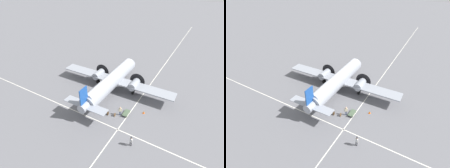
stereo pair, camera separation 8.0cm
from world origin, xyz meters
The scene contains 10 objects.
ground_plane centered at (0.00, 0.00, 0.00)m, with size 300.00×300.00×0.00m, color slate.
apron_line_eastwest centered at (0.00, -6.04, 0.00)m, with size 120.00×0.16×0.01m.
apron_line_northsouth centered at (-8.59, 0.00, 0.00)m, with size 0.16×120.00×0.01m.
airliner_main centered at (0.46, 0.01, 2.64)m, with size 19.89×24.78×6.17m.
crew_foreground centered at (-10.25, -9.07, 1.09)m, with size 0.39×0.54×1.73m.
passenger_boarding centered at (-5.43, -4.80, 1.07)m, with size 0.41×0.49×1.75m.
suitcase_near_door centered at (-6.47, -2.92, 0.30)m, with size 0.40×0.19×0.63m.
suitcase_upright_spare centered at (-6.17, -4.12, 0.31)m, with size 0.35×0.15×0.65m.
baggage_cart centered at (-4.74, -5.62, 0.27)m, with size 1.87×1.01×0.56m.
traffic_cone centered at (-2.96, -8.21, 0.22)m, with size 0.36×0.36×0.47m.
Camera 2 is at (-25.63, -14.99, 21.23)m, focal length 28.00 mm.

